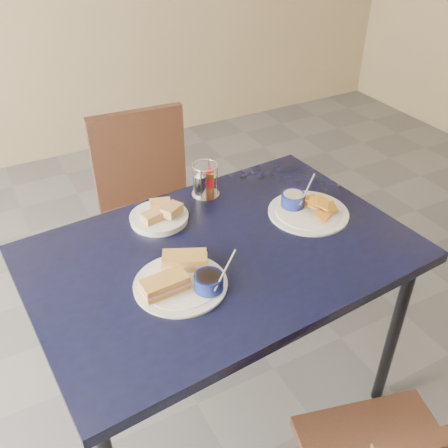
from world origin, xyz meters
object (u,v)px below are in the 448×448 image
condiment_caddy (204,183)px  plantain_plate (305,208)px  bread_basket (160,216)px  dining_table (222,264)px  chair_far (148,199)px  sandwich_plate (183,278)px

condiment_caddy → plantain_plate: bearing=-45.8°
plantain_plate → bread_basket: (-0.50, 0.20, 0.00)m
dining_table → plantain_plate: 0.39m
chair_far → bread_basket: bearing=-103.9°
dining_table → chair_far: size_ratio=1.42×
dining_table → bread_basket: 0.29m
plantain_plate → condiment_caddy: bearing=134.2°
plantain_plate → condiment_caddy: size_ratio=2.20×
chair_far → plantain_plate: bearing=-61.6°
condiment_caddy → sandwich_plate: bearing=-123.5°
chair_far → bread_basket: chair_far is taller
dining_table → chair_far: 0.77m
chair_far → condiment_caddy: size_ratio=6.85×
dining_table → sandwich_plate: (-0.19, -0.10, 0.09)m
plantain_plate → dining_table: bearing=-171.6°
dining_table → plantain_plate: size_ratio=4.43×
dining_table → bread_basket: bread_basket is taller
dining_table → bread_basket: (-0.12, 0.26, 0.08)m
sandwich_plate → plantain_plate: same height
dining_table → bread_basket: bearing=114.5°
chair_far → condiment_caddy: bearing=-76.5°
sandwich_plate → bread_basket: size_ratio=1.48×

